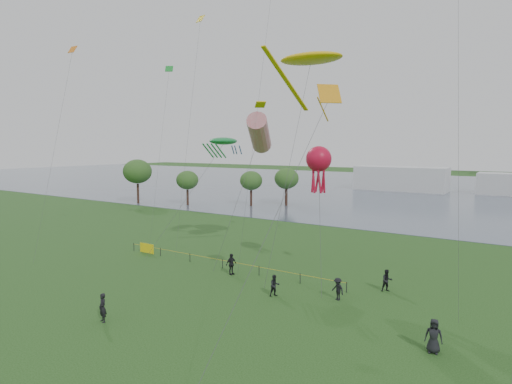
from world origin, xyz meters
The scene contains 16 objects.
ground_plane centered at (0.00, 0.00, 0.00)m, with size 400.00×400.00×0.00m, color #193D13.
lake centered at (0.00, 100.00, 0.02)m, with size 400.00×120.00×0.08m, color #515D6F.
pavilion_left centered at (-12.00, 95.00, 3.00)m, with size 22.00×8.00×6.00m, color silver.
trees centered at (-35.19, 48.58, 5.34)m, with size 31.00×20.03×8.61m.
fence centered at (-13.43, 15.55, 0.55)m, with size 24.07×0.07×1.05m.
spectator_a centered at (0.47, 11.84, 0.82)m, with size 0.79×0.62×1.63m, color black.
spectator_b centered at (4.73, 13.67, 0.83)m, with size 1.07×0.61×1.65m, color black.
spectator_c centered at (-5.48, 14.42, 0.93)m, with size 1.09×0.46×1.87m, color black.
spectator_d centered at (12.20, 9.00, 0.95)m, with size 0.92×0.60×1.89m, color black.
spectator_f centered at (-6.33, 1.77, 0.93)m, with size 0.68×0.45×1.87m, color black.
spectator_g centered at (7.19, 17.51, 0.86)m, with size 0.84×0.65×1.72m, color black.
kite_stingray centered at (-0.35, 19.02, 18.59)m, with size 5.65×10.24×19.09m.
kite_windsock centered at (-6.19, 20.03, 12.43)m, with size 4.32×8.42×14.40m.
kite_creature centered at (-11.51, 21.25, 11.68)m, with size 5.05×9.80×12.11m.
kite_octopus centered at (0.83, 18.46, 10.04)m, with size 3.84×6.10×11.21m.
kite_delta centered at (5.62, 8.71, 13.53)m, with size 1.46×14.17×14.95m.
Camera 1 is at (16.28, -14.87, 11.21)m, focal length 30.00 mm.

